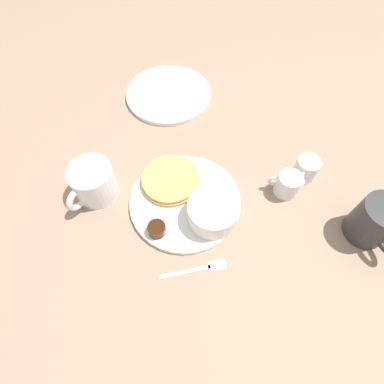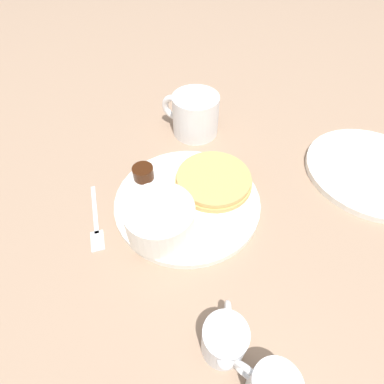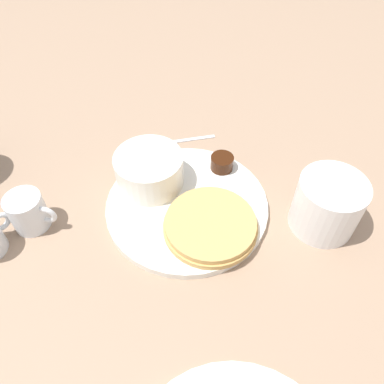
{
  "view_description": "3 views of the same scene",
  "coord_description": "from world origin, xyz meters",
  "px_view_note": "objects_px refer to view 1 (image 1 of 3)",
  "views": [
    {
      "loc": [
        0.04,
        0.32,
        0.59
      ],
      "look_at": [
        -0.02,
        -0.01,
        0.03
      ],
      "focal_mm": 28.0,
      "sensor_mm": 36.0,
      "label": 1
    },
    {
      "loc": [
        -0.31,
        0.07,
        0.4
      ],
      "look_at": [
        -0.01,
        -0.01,
        0.04
      ],
      "focal_mm": 28.0,
      "sensor_mm": 36.0,
      "label": 2
    },
    {
      "loc": [
        -0.06,
        -0.36,
        0.45
      ],
      "look_at": [
        0.01,
        0.01,
        0.02
      ],
      "focal_mm": 35.0,
      "sensor_mm": 36.0,
      "label": 3
    }
  ],
  "objects_px": {
    "bowl": "(213,212)",
    "coffee_mug": "(93,183)",
    "creamer_pitcher_near": "(287,184)",
    "creamer_pitcher_far": "(306,168)",
    "second_mug": "(375,222)",
    "fork": "(201,268)",
    "plate": "(185,201)"
  },
  "relations": [
    {
      "from": "bowl",
      "to": "coffee_mug",
      "type": "distance_m",
      "value": 0.27
    },
    {
      "from": "coffee_mug",
      "to": "creamer_pitcher_near",
      "type": "height_order",
      "value": "coffee_mug"
    },
    {
      "from": "coffee_mug",
      "to": "creamer_pitcher_near",
      "type": "distance_m",
      "value": 0.43
    },
    {
      "from": "bowl",
      "to": "creamer_pitcher_far",
      "type": "relative_size",
      "value": 1.64
    },
    {
      "from": "creamer_pitcher_far",
      "to": "second_mug",
      "type": "xyz_separation_m",
      "value": [
        -0.07,
        0.16,
        0.02
      ]
    },
    {
      "from": "creamer_pitcher_near",
      "to": "fork",
      "type": "relative_size",
      "value": 0.55
    },
    {
      "from": "plate",
      "to": "fork",
      "type": "relative_size",
      "value": 1.81
    },
    {
      "from": "coffee_mug",
      "to": "plate",
      "type": "bearing_deg",
      "value": 161.82
    },
    {
      "from": "plate",
      "to": "coffee_mug",
      "type": "height_order",
      "value": "coffee_mug"
    },
    {
      "from": "plate",
      "to": "creamer_pitcher_far",
      "type": "distance_m",
      "value": 0.29
    },
    {
      "from": "second_mug",
      "to": "creamer_pitcher_near",
      "type": "bearing_deg",
      "value": -44.72
    },
    {
      "from": "bowl",
      "to": "second_mug",
      "type": "bearing_deg",
      "value": 164.28
    },
    {
      "from": "coffee_mug",
      "to": "creamer_pitcher_far",
      "type": "distance_m",
      "value": 0.48
    },
    {
      "from": "coffee_mug",
      "to": "second_mug",
      "type": "height_order",
      "value": "second_mug"
    },
    {
      "from": "creamer_pitcher_far",
      "to": "fork",
      "type": "distance_m",
      "value": 0.33
    },
    {
      "from": "creamer_pitcher_near",
      "to": "fork",
      "type": "bearing_deg",
      "value": 32.3
    },
    {
      "from": "creamer_pitcher_near",
      "to": "creamer_pitcher_far",
      "type": "distance_m",
      "value": 0.07
    },
    {
      "from": "bowl",
      "to": "second_mug",
      "type": "height_order",
      "value": "second_mug"
    },
    {
      "from": "creamer_pitcher_far",
      "to": "fork",
      "type": "height_order",
      "value": "creamer_pitcher_far"
    },
    {
      "from": "plate",
      "to": "coffee_mug",
      "type": "xyz_separation_m",
      "value": [
        0.19,
        -0.06,
        0.04
      ]
    },
    {
      "from": "creamer_pitcher_far",
      "to": "second_mug",
      "type": "bearing_deg",
      "value": 113.77
    },
    {
      "from": "bowl",
      "to": "coffee_mug",
      "type": "xyz_separation_m",
      "value": [
        0.24,
        -0.12,
        0.0
      ]
    },
    {
      "from": "plate",
      "to": "creamer_pitcher_near",
      "type": "bearing_deg",
      "value": 176.85
    },
    {
      "from": "coffee_mug",
      "to": "second_mug",
      "type": "xyz_separation_m",
      "value": [
        -0.55,
        0.2,
        0.01
      ]
    },
    {
      "from": "plate",
      "to": "second_mug",
      "type": "bearing_deg",
      "value": 158.54
    },
    {
      "from": "plate",
      "to": "coffee_mug",
      "type": "bearing_deg",
      "value": -18.18
    },
    {
      "from": "plate",
      "to": "fork",
      "type": "xyz_separation_m",
      "value": [
        -0.01,
        0.15,
        -0.0
      ]
    },
    {
      "from": "plate",
      "to": "fork",
      "type": "distance_m",
      "value": 0.15
    },
    {
      "from": "bowl",
      "to": "creamer_pitcher_near",
      "type": "height_order",
      "value": "bowl"
    },
    {
      "from": "bowl",
      "to": "coffee_mug",
      "type": "relative_size",
      "value": 0.96
    },
    {
      "from": "coffee_mug",
      "to": "creamer_pitcher_far",
      "type": "bearing_deg",
      "value": 175.09
    },
    {
      "from": "plate",
      "to": "creamer_pitcher_near",
      "type": "height_order",
      "value": "creamer_pitcher_near"
    }
  ]
}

